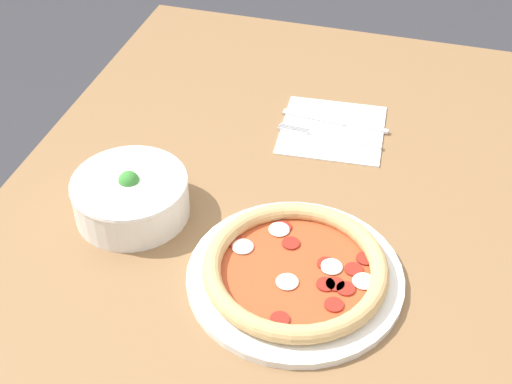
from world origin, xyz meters
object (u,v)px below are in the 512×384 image
bowl (131,194)px  fork (330,137)px  knife (339,122)px  pizza (295,271)px

bowl → fork: 0.38m
fork → knife: size_ratio=0.96×
pizza → bowl: bowl is taller
bowl → fork: size_ratio=0.95×
pizza → fork: bearing=3.2°
bowl → pizza: bearing=-103.7°
pizza → fork: (0.34, 0.02, -0.01)m
bowl → knife: (0.32, -0.26, -0.03)m
fork → pizza: bearing=96.9°
pizza → bowl: (0.07, 0.28, 0.02)m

